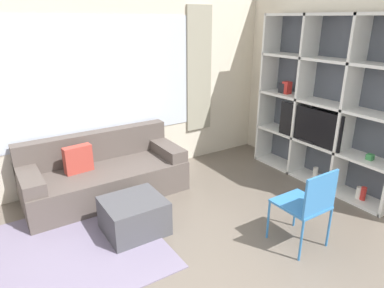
{
  "coord_description": "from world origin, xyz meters",
  "views": [
    {
      "loc": [
        -1.27,
        -1.43,
        2.21
      ],
      "look_at": [
        0.73,
        1.68,
        0.85
      ],
      "focal_mm": 32.0,
      "sensor_mm": 36.0,
      "label": 1
    }
  ],
  "objects_px": {
    "shelving_unit": "(326,105)",
    "couch_main": "(104,175)",
    "folding_chair": "(308,202)",
    "ottoman": "(134,216)"
  },
  "relations": [
    {
      "from": "shelving_unit",
      "to": "couch_main",
      "type": "height_order",
      "value": "shelving_unit"
    },
    {
      "from": "shelving_unit",
      "to": "ottoman",
      "type": "xyz_separation_m",
      "value": [
        -2.75,
        0.24,
        -0.92
      ]
    },
    {
      "from": "shelving_unit",
      "to": "folding_chair",
      "type": "height_order",
      "value": "shelving_unit"
    },
    {
      "from": "shelving_unit",
      "to": "couch_main",
      "type": "xyz_separation_m",
      "value": [
        -2.73,
        1.23,
        -0.83
      ]
    },
    {
      "from": "couch_main",
      "to": "shelving_unit",
      "type": "bearing_deg",
      "value": -24.26
    },
    {
      "from": "folding_chair",
      "to": "ottoman",
      "type": "bearing_deg",
      "value": -41.38
    },
    {
      "from": "shelving_unit",
      "to": "ottoman",
      "type": "relative_size",
      "value": 3.59
    },
    {
      "from": "couch_main",
      "to": "ottoman",
      "type": "relative_size",
      "value": 3.18
    },
    {
      "from": "couch_main",
      "to": "folding_chair",
      "type": "relative_size",
      "value": 2.34
    },
    {
      "from": "shelving_unit",
      "to": "couch_main",
      "type": "bearing_deg",
      "value": 155.74
    }
  ]
}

